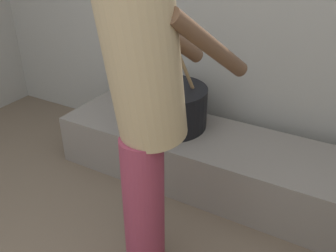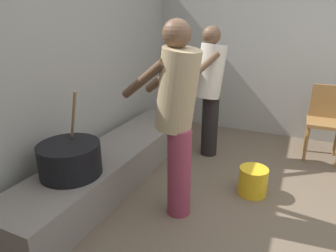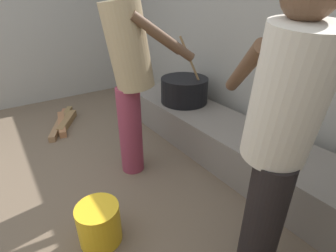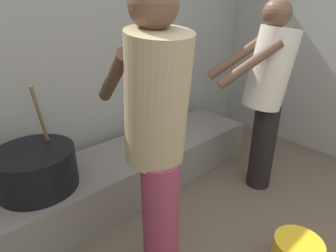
{
  "view_description": "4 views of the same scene",
  "coord_description": "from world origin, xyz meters",
  "px_view_note": "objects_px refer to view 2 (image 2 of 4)",
  "views": [
    {
      "loc": [
        0.77,
        -0.1,
        1.6
      ],
      "look_at": [
        -0.1,
        1.43,
        0.64
      ],
      "focal_mm": 39.48,
      "sensor_mm": 36.0,
      "label": 1
    },
    {
      "loc": [
        -2.06,
        0.2,
        1.63
      ],
      "look_at": [
        0.29,
        1.28,
        0.68
      ],
      "focal_mm": 31.63,
      "sensor_mm": 36.0,
      "label": 2
    },
    {
      "loc": [
        1.77,
        0.2,
        1.43
      ],
      "look_at": [
        0.62,
        1.0,
        0.71
      ],
      "focal_mm": 27.08,
      "sensor_mm": 36.0,
      "label": 3
    },
    {
      "loc": [
        -0.83,
        0.09,
        1.53
      ],
      "look_at": [
        0.49,
        1.52,
        0.69
      ],
      "focal_mm": 31.0,
      "sensor_mm": 36.0,
      "label": 4
    }
  ],
  "objects_px": {
    "bucket_yellow_plastic": "(253,181)",
    "cook_in_cream_shirt": "(210,86)",
    "cook_in_tan_shirt": "(177,111)",
    "cooking_pot_main": "(70,159)",
    "chair_brown_wood": "(325,119)"
  },
  "relations": [
    {
      "from": "cook_in_tan_shirt",
      "to": "bucket_yellow_plastic",
      "type": "distance_m",
      "value": 1.13
    },
    {
      "from": "cook_in_tan_shirt",
      "to": "cook_in_cream_shirt",
      "type": "bearing_deg",
      "value": 5.08
    },
    {
      "from": "cook_in_tan_shirt",
      "to": "chair_brown_wood",
      "type": "xyz_separation_m",
      "value": [
        1.76,
        -1.18,
        -0.44
      ]
    },
    {
      "from": "cook_in_tan_shirt",
      "to": "chair_brown_wood",
      "type": "relative_size",
      "value": 1.85
    },
    {
      "from": "cook_in_cream_shirt",
      "to": "cook_in_tan_shirt",
      "type": "xyz_separation_m",
      "value": [
        -1.23,
        -0.11,
        0.05
      ]
    },
    {
      "from": "chair_brown_wood",
      "to": "bucket_yellow_plastic",
      "type": "xyz_separation_m",
      "value": [
        -1.19,
        0.61,
        -0.36
      ]
    },
    {
      "from": "cook_in_cream_shirt",
      "to": "bucket_yellow_plastic",
      "type": "xyz_separation_m",
      "value": [
        -0.67,
        -0.68,
        -0.75
      ]
    },
    {
      "from": "chair_brown_wood",
      "to": "cook_in_cream_shirt",
      "type": "bearing_deg",
      "value": 112.02
    },
    {
      "from": "cook_in_tan_shirt",
      "to": "cooking_pot_main",
      "type": "bearing_deg",
      "value": 113.26
    },
    {
      "from": "bucket_yellow_plastic",
      "to": "cook_in_cream_shirt",
      "type": "bearing_deg",
      "value": 45.47
    },
    {
      "from": "cook_in_cream_shirt",
      "to": "chair_brown_wood",
      "type": "relative_size",
      "value": 1.76
    },
    {
      "from": "cooking_pot_main",
      "to": "bucket_yellow_plastic",
      "type": "distance_m",
      "value": 1.71
    },
    {
      "from": "cooking_pot_main",
      "to": "chair_brown_wood",
      "type": "height_order",
      "value": "cooking_pot_main"
    },
    {
      "from": "cooking_pot_main",
      "to": "cook_in_tan_shirt",
      "type": "relative_size",
      "value": 0.45
    },
    {
      "from": "chair_brown_wood",
      "to": "bucket_yellow_plastic",
      "type": "distance_m",
      "value": 1.39
    }
  ]
}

